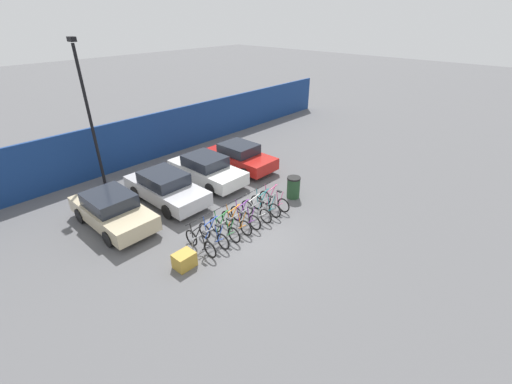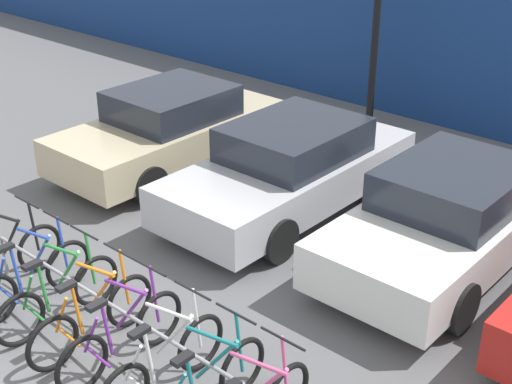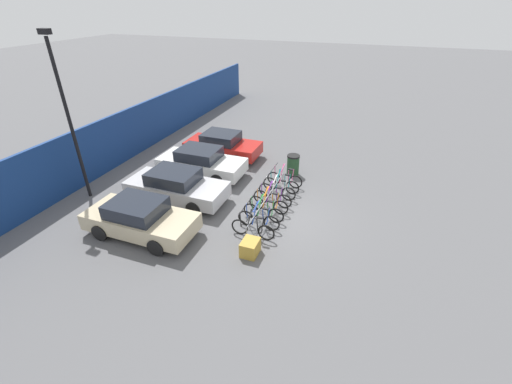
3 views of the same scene
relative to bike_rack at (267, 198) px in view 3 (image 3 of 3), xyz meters
The scene contains 18 objects.
ground_plane 0.90m from the bike_rack, 116.54° to the right, with size 120.00×120.00×0.00m, color #59595B.
hoarding_wall 8.87m from the bike_rack, 92.19° to the left, with size 36.00×0.16×2.64m, color navy.
bike_rack is the anchor object (origin of this frame).
bicycle_black 2.11m from the bike_rack, behind, with size 0.68×1.71×1.05m.
bicycle_blue 1.48m from the bike_rack, behind, with size 0.68×1.71×1.05m.
bicycle_green 0.92m from the bike_rack, behind, with size 0.68×1.71×1.05m.
bicycle_orange 0.33m from the bike_rack, 150.78° to the right, with size 0.68×1.71×1.05m.
bicycle_purple 0.31m from the bike_rack, 30.73° to the right, with size 0.68×1.71×1.05m.
bicycle_white 0.93m from the bike_rack, ahead, with size 0.68×1.71×1.05m.
bicycle_teal 1.52m from the bike_rack, ahead, with size 0.68×1.71×1.05m.
bicycle_pink 2.11m from the bike_rack, ahead, with size 0.68×1.71×1.05m.
car_beige 5.10m from the bike_rack, 130.97° to the left, with size 1.91×4.17×1.40m.
car_silver 3.99m from the bike_rack, 100.51° to the left, with size 1.91×4.36×1.40m.
car_white 4.48m from the bike_rack, 65.82° to the left, with size 1.91×4.27×1.40m.
car_red 5.82m from the bike_rack, 43.87° to the left, with size 1.91×4.07×1.40m.
lamp_post 8.68m from the bike_rack, 103.05° to the left, with size 0.24×0.44×6.85m.
trash_bin 3.48m from the bike_rack, ahead, with size 0.63×0.63×1.03m.
cargo_crate 3.07m from the bike_rack, behind, with size 0.70×0.56×0.55m, color #B28C33.
Camera 3 is at (-11.34, -3.17, 7.85)m, focal length 24.00 mm.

